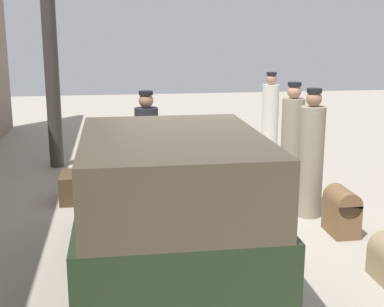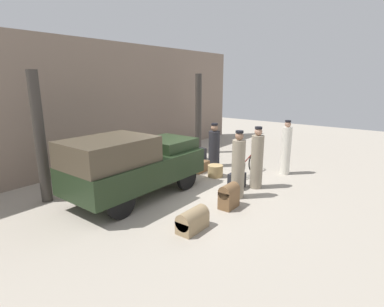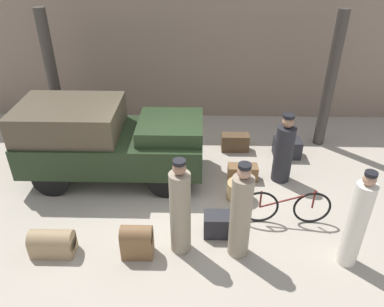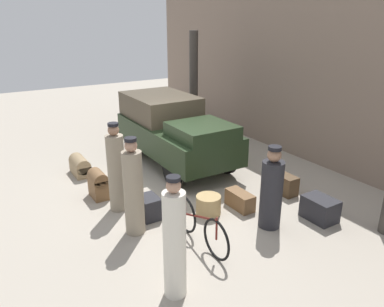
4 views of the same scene
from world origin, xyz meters
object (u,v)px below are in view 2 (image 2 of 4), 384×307
Objects in this scene: porter_carrying_trunk at (238,167)px; suitcase_small_leather at (193,220)px; trunk_large_brown at (237,180)px; trunk_umber_medium at (201,167)px; porter_standing_middle at (214,147)px; trunk_wicker_pale at (197,154)px; truck at (132,163)px; trunk_barrel_dark at (229,195)px; bicycle at (247,164)px; conductor_in_dark_uniform at (257,160)px; wicker_basket at (215,171)px; porter_with_bicycle at (286,149)px; suitcase_tan_flat at (172,160)px.

suitcase_small_leather is at bearing -175.81° from porter_carrying_trunk.
trunk_umber_medium is at bearing 70.41° from trunk_large_brown.
trunk_wicker_pale is (0.33, 1.01, -0.50)m from porter_standing_middle.
suitcase_small_leather is at bearing -101.42° from truck.
bicycle is at bearing 18.62° from trunk_barrel_dark.
trunk_barrel_dark reaches higher than suitcase_small_leather.
conductor_in_dark_uniform reaches higher than trunk_wicker_pale.
porter_standing_middle is at bearing 1.81° from trunk_umber_medium.
trunk_barrel_dark reaches higher than trunk_large_brown.
porter_carrying_trunk is 2.97× the size of trunk_barrel_dark.
porter_with_bicycle is at bearing -45.38° from wicker_basket.
trunk_wicker_pale is 1.31× the size of trunk_large_brown.
truck is 3.59m from conductor_in_dark_uniform.
wicker_basket is at bearing 41.10° from trunk_barrel_dark.
porter_with_bicycle reaches higher than trunk_barrel_dark.
truck is at bearing 164.72° from wicker_basket.
trunk_umber_medium is at bearing 49.10° from trunk_barrel_dark.
porter_with_bicycle reaches higher than suitcase_small_leather.
porter_with_bicycle is 2.36m from trunk_large_brown.
porter_standing_middle is 3.07m from porter_carrying_trunk.
porter_standing_middle is at bearing -53.60° from suitcase_tan_flat.
porter_carrying_trunk is 0.99m from trunk_large_brown.
wicker_basket is 1.99m from suitcase_tan_flat.
porter_carrying_trunk is at bearing -127.88° from wicker_basket.
bicycle is 3.38× the size of wicker_basket.
porter_carrying_trunk is 4.10m from trunk_wicker_pale.
suitcase_tan_flat is at bearing 61.77° from trunk_barrel_dark.
porter_carrying_trunk reaches higher than wicker_basket.
trunk_barrel_dark is at bearing -138.90° from wicker_basket.
wicker_basket is (2.88, -0.79, -0.78)m from truck.
porter_with_bicycle is at bearing -57.25° from trunk_umber_medium.
trunk_umber_medium is (0.14, 0.70, -0.02)m from wicker_basket.
truck is at bearing 178.27° from trunk_umber_medium.
bicycle is 0.92× the size of porter_carrying_trunk.
suitcase_small_leather is (-3.22, -0.10, -0.62)m from conductor_in_dark_uniform.
trunk_barrel_dark is at bearing -130.90° from trunk_umber_medium.
trunk_wicker_pale is 0.88× the size of suitcase_small_leather.
porter_with_bicycle is (0.69, -2.44, 0.13)m from porter_standing_middle.
conductor_in_dark_uniform is at bearing 174.41° from porter_with_bicycle.
trunk_wicker_pale reaches higher than trunk_large_brown.
porter_carrying_trunk is at bearing -52.48° from truck.
wicker_basket is 0.27× the size of conductor_in_dark_uniform.
trunk_wicker_pale is at bearing 52.32° from porter_carrying_trunk.
bicycle is at bearing 15.14° from trunk_large_brown.
bicycle is 2.53m from trunk_wicker_pale.
trunk_barrel_dark is (-3.22, -3.38, 0.10)m from trunk_wicker_pale.
porter_carrying_trunk is 2.68× the size of suitcase_tan_flat.
suitcase_tan_flat is (0.21, 3.52, -0.63)m from conductor_in_dark_uniform.
trunk_large_brown is (-1.82, -2.82, -0.00)m from trunk_wicker_pale.
truck reaches higher than trunk_wicker_pale.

